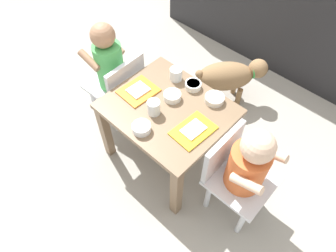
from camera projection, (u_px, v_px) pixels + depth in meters
ground_plane at (168, 154)px, 1.80m from camera, size 7.00×7.00×0.00m
kitchen_cabinet_back at (296, 3)px, 2.00m from camera, size 1.97×0.34×0.90m
dining_table at (168, 117)px, 1.52m from camera, size 0.59×0.50×0.42m
seated_child_left at (111, 67)px, 1.68m from camera, size 0.29×0.29×0.66m
seated_child_right at (245, 165)px, 1.31m from camera, size 0.28×0.28×0.62m
dog at (229, 76)px, 1.91m from camera, size 0.38×0.41×0.32m
food_tray_left at (138, 91)px, 1.53m from camera, size 0.16×0.19×0.02m
food_tray_right at (193, 130)px, 1.37m from camera, size 0.15×0.20×0.02m
water_cup_left at (154, 108)px, 1.42m from camera, size 0.06×0.06×0.07m
water_cup_right at (176, 75)px, 1.57m from camera, size 0.07×0.07×0.07m
veggie_bowl_far at (172, 96)px, 1.49m from camera, size 0.09×0.09×0.03m
veggie_bowl_near at (142, 128)px, 1.36m from camera, size 0.09×0.09×0.04m
cereal_bowl_left_side at (214, 99)px, 1.48m from camera, size 0.10×0.10×0.03m
cereal_bowl_right_side at (193, 85)px, 1.53m from camera, size 0.08×0.08×0.03m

